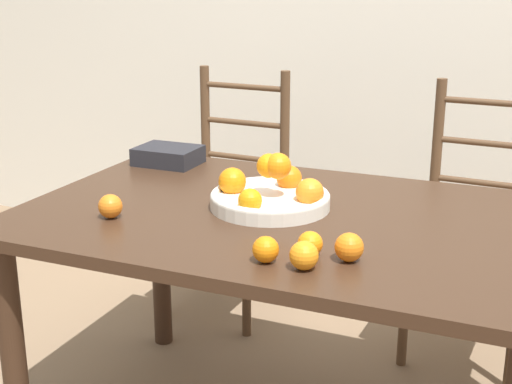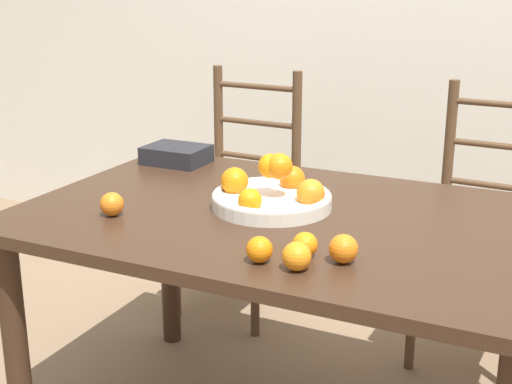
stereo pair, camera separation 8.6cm
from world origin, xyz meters
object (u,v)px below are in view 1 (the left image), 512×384
(orange_loose_0, at_px, (349,247))
(orange_loose_2, at_px, (266,249))
(fruit_bowl, at_px, (271,193))
(orange_loose_4, at_px, (310,244))
(chair_right, at_px, (475,231))
(orange_loose_1, at_px, (110,206))
(orange_loose_3, at_px, (304,255))
(book_stack, at_px, (168,156))
(chair_left, at_px, (230,199))

(orange_loose_0, distance_m, orange_loose_2, 0.19)
(fruit_bowl, distance_m, orange_loose_4, 0.38)
(chair_right, bearing_deg, orange_loose_2, -104.11)
(orange_loose_1, bearing_deg, orange_loose_0, -3.66)
(orange_loose_3, bearing_deg, orange_loose_4, 99.22)
(orange_loose_4, relative_size, book_stack, 0.28)
(fruit_bowl, bearing_deg, orange_loose_2, -69.72)
(book_stack, bearing_deg, chair_left, 87.86)
(chair_left, xyz_separation_m, chair_right, (1.00, -0.00, 0.00))
(orange_loose_2, height_order, book_stack, orange_loose_2)
(orange_loose_2, distance_m, book_stack, 0.96)
(orange_loose_2, height_order, chair_right, chair_right)
(orange_loose_3, bearing_deg, book_stack, 136.95)
(fruit_bowl, relative_size, chair_right, 0.34)
(orange_loose_4, bearing_deg, chair_right, 75.69)
(fruit_bowl, distance_m, book_stack, 0.61)
(orange_loose_1, relative_size, chair_right, 0.07)
(fruit_bowl, bearing_deg, orange_loose_3, -58.54)
(orange_loose_2, xyz_separation_m, chair_right, (0.36, 1.17, -0.30))
(orange_loose_2, xyz_separation_m, orange_loose_3, (0.10, -0.01, 0.00))
(orange_loose_4, height_order, chair_left, chair_left)
(orange_loose_1, distance_m, orange_loose_3, 0.62)
(fruit_bowl, distance_m, orange_loose_3, 0.45)
(chair_right, bearing_deg, orange_loose_0, -96.56)
(fruit_bowl, height_order, orange_loose_4, fruit_bowl)
(fruit_bowl, relative_size, orange_loose_4, 5.65)
(orange_loose_1, xyz_separation_m, chair_right, (0.87, 1.04, -0.30))
(fruit_bowl, xyz_separation_m, orange_loose_2, (0.14, -0.38, -0.01))
(orange_loose_1, xyz_separation_m, orange_loose_2, (0.51, -0.13, -0.00))
(orange_loose_1, xyz_separation_m, book_stack, (-0.15, 0.57, -0.00))
(orange_loose_0, distance_m, book_stack, 1.04)
(fruit_bowl, height_order, chair_left, chair_left)
(chair_right, bearing_deg, orange_loose_1, -126.91)
(orange_loose_0, bearing_deg, book_stack, 143.54)
(orange_loose_0, distance_m, orange_loose_1, 0.69)
(fruit_bowl, distance_m, chair_right, 0.98)
(fruit_bowl, bearing_deg, orange_loose_4, -53.73)
(orange_loose_2, relative_size, chair_left, 0.06)
(orange_loose_0, relative_size, orange_loose_1, 1.03)
(orange_loose_0, bearing_deg, orange_loose_3, -132.60)
(orange_loose_1, relative_size, orange_loose_3, 0.99)
(fruit_bowl, height_order, chair_right, chair_right)
(orange_loose_4, relative_size, chair_right, 0.06)
(orange_loose_0, distance_m, chair_left, 1.39)
(chair_right, bearing_deg, chair_left, -176.93)
(orange_loose_3, xyz_separation_m, chair_left, (-0.74, 1.17, -0.30))
(orange_loose_2, bearing_deg, chair_right, 72.83)
(orange_loose_2, distance_m, orange_loose_4, 0.11)
(orange_loose_2, height_order, orange_loose_4, orange_loose_2)
(orange_loose_0, bearing_deg, chair_left, 126.95)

